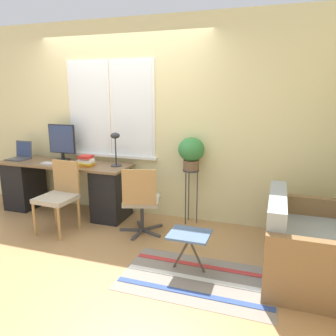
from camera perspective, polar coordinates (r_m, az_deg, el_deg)
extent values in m
plane|color=tan|center=(4.48, -10.85, -10.01)|extent=(14.00, 14.00, 0.00)
cube|color=beige|center=(4.72, -7.55, 8.30)|extent=(9.00, 0.06, 2.70)
cube|color=white|center=(4.94, -13.50, 9.98)|extent=(0.67, 0.02, 1.36)
cube|color=white|center=(4.93, -13.56, 9.98)|extent=(0.60, 0.01, 1.29)
cube|color=white|center=(4.62, -6.24, 10.05)|extent=(0.67, 0.02, 1.36)
cube|color=white|center=(4.61, -6.30, 10.04)|extent=(0.60, 0.01, 1.29)
cube|color=white|center=(4.86, -9.65, 2.17)|extent=(1.40, 0.11, 0.04)
cube|color=brown|center=(4.92, -17.66, 0.69)|extent=(1.97, 0.59, 0.03)
cube|color=black|center=(5.47, -23.68, -2.61)|extent=(0.40, 0.51, 0.72)
cube|color=black|center=(4.62, -9.84, -4.48)|extent=(0.40, 0.51, 0.72)
cube|color=#4C4C51|center=(5.38, -24.62, 1.43)|extent=(0.29, 0.25, 0.02)
cube|color=#4C4C51|center=(5.45, -23.79, 3.07)|extent=(0.29, 0.03, 0.25)
cube|color=navy|center=(5.45, -23.83, 3.06)|extent=(0.26, 0.03, 0.22)
cylinder|color=black|center=(5.09, -17.78, 1.39)|extent=(0.22, 0.22, 0.02)
cylinder|color=black|center=(5.08, -17.82, 2.05)|extent=(0.05, 0.05, 0.10)
cube|color=black|center=(5.05, -18.00, 4.85)|extent=(0.43, 0.02, 0.42)
cube|color=navy|center=(5.04, -18.08, 4.83)|extent=(0.41, 0.01, 0.40)
cube|color=silver|center=(4.86, -19.36, 0.71)|extent=(0.35, 0.11, 0.02)
ellipsoid|color=silver|center=(4.73, -16.93, 0.65)|extent=(0.04, 0.06, 0.03)
cylinder|color=#2D2D33|center=(4.53, -9.00, 0.41)|extent=(0.15, 0.15, 0.01)
cylinder|color=#2D2D33|center=(4.49, -9.09, 2.86)|extent=(0.02, 0.02, 0.38)
ellipsoid|color=#2D2D33|center=(4.46, -9.19, 5.59)|extent=(0.13, 0.13, 0.08)
cube|color=orange|center=(4.62, -14.05, 0.53)|extent=(0.21, 0.19, 0.03)
cube|color=yellow|center=(4.60, -14.01, 0.80)|extent=(0.18, 0.18, 0.02)
cube|color=white|center=(4.59, -14.11, 1.16)|extent=(0.21, 0.13, 0.04)
cube|color=white|center=(4.59, -14.02, 1.56)|extent=(0.19, 0.13, 0.02)
cube|color=red|center=(4.58, -14.09, 1.90)|extent=(0.18, 0.17, 0.04)
cylinder|color=#B2844C|center=(4.40, -22.25, -8.16)|extent=(0.04, 0.04, 0.44)
cylinder|color=#B2844C|center=(4.16, -18.45, -9.10)|extent=(0.04, 0.04, 0.44)
cylinder|color=#B2844C|center=(4.66, -19.01, -6.69)|extent=(0.04, 0.04, 0.44)
cylinder|color=#B2844C|center=(4.43, -15.27, -7.48)|extent=(0.04, 0.04, 0.44)
cube|color=#B2A893|center=(4.33, -18.97, -5.10)|extent=(0.46, 0.44, 0.06)
cube|color=#B2844C|center=(4.43, -17.34, -1.39)|extent=(0.39, 0.05, 0.42)
cube|color=#47474C|center=(4.30, -6.45, -10.66)|extent=(0.29, 0.12, 0.03)
cube|color=#47474C|center=(4.16, -5.35, -11.49)|extent=(0.05, 0.29, 0.03)
cube|color=#47474C|center=(4.19, -2.97, -11.26)|extent=(0.29, 0.13, 0.03)
cube|color=#47474C|center=(4.34, -2.75, -10.31)|extent=(0.21, 0.25, 0.03)
cube|color=#47474C|center=(4.41, -4.84, -9.97)|extent=(0.19, 0.26, 0.03)
cylinder|color=#333338|center=(4.20, -4.52, -8.33)|extent=(0.04, 0.04, 0.36)
cube|color=#B2A893|center=(4.13, -4.57, -5.65)|extent=(0.53, 0.52, 0.06)
cube|color=#B2844C|center=(3.85, -5.05, -3.33)|extent=(0.39, 0.15, 0.42)
cube|color=#9EA8B2|center=(3.54, 22.72, -13.71)|extent=(0.74, 1.04, 0.42)
cube|color=#9EA8B2|center=(3.37, 18.42, -7.41)|extent=(0.16, 1.04, 0.37)
cube|color=olive|center=(2.99, 23.56, -16.80)|extent=(0.74, 0.09, 0.62)
cube|color=olive|center=(4.02, 22.38, -8.83)|extent=(0.74, 0.09, 0.62)
cylinder|color=#333338|center=(4.31, 4.01, -0.41)|extent=(0.21, 0.21, 0.02)
cylinder|color=#333338|center=(4.40, 5.08, -5.21)|extent=(0.01, 0.01, 0.72)
cylinder|color=#333338|center=(4.50, 3.63, -4.74)|extent=(0.01, 0.01, 0.72)
cylinder|color=#333338|center=(4.36, 3.08, -5.35)|extent=(0.01, 0.01, 0.72)
cylinder|color=brown|center=(4.30, 4.03, 0.54)|extent=(0.20, 0.20, 0.13)
ellipsoid|color=#388442|center=(4.26, 4.07, 3.26)|extent=(0.34, 0.34, 0.31)
cube|color=gray|center=(3.32, 5.22, -18.69)|extent=(1.47, 0.85, 0.01)
cube|color=#334C99|center=(3.12, 4.08, -20.91)|extent=(1.44, 0.07, 0.00)
cube|color=white|center=(3.31, 5.22, -18.63)|extent=(1.44, 0.07, 0.00)
cube|color=#C63838|center=(3.52, 6.20, -16.60)|extent=(1.44, 0.07, 0.00)
cube|color=slate|center=(3.28, 3.74, -11.48)|extent=(0.40, 0.34, 0.02)
cylinder|color=#4C3D2D|center=(3.39, 2.52, -14.36)|extent=(0.20, 0.02, 0.38)
cylinder|color=#4C3D2D|center=(3.35, 4.87, -14.68)|extent=(0.20, 0.02, 0.38)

